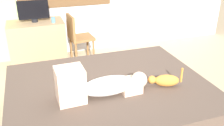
# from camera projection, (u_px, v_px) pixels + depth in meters

# --- Properties ---
(ground_plane) EXTENTS (16.00, 16.00, 0.00)m
(ground_plane) POSITION_uv_depth(u_px,v_px,m) (121.00, 122.00, 2.98)
(ground_plane) COLOR tan
(bed) EXTENTS (2.18, 1.74, 0.53)m
(bed) POSITION_uv_depth(u_px,v_px,m) (109.00, 105.00, 2.85)
(bed) COLOR #997A56
(bed) RESTS_ON ground
(person_lying) EXTENTS (0.94, 0.29, 0.34)m
(person_lying) POSITION_uv_depth(u_px,v_px,m) (99.00, 85.00, 2.50)
(person_lying) COLOR silver
(person_lying) RESTS_ON bed
(cat) EXTENTS (0.34, 0.19, 0.21)m
(cat) POSITION_uv_depth(u_px,v_px,m) (165.00, 80.00, 2.68)
(cat) COLOR #C67A2D
(cat) RESTS_ON bed
(desk) EXTENTS (0.90, 0.56, 0.74)m
(desk) POSITION_uv_depth(u_px,v_px,m) (38.00, 43.00, 4.31)
(desk) COLOR #997A56
(desk) RESTS_ON ground
(tv_monitor) EXTENTS (0.48, 0.10, 0.35)m
(tv_monitor) POSITION_uv_depth(u_px,v_px,m) (33.00, 11.00, 4.07)
(tv_monitor) COLOR black
(tv_monitor) RESTS_ON desk
(cup) EXTENTS (0.06, 0.06, 0.09)m
(cup) POSITION_uv_depth(u_px,v_px,m) (53.00, 20.00, 4.10)
(cup) COLOR teal
(cup) RESTS_ON desk
(chair_by_desk) EXTENTS (0.42, 0.42, 0.86)m
(chair_by_desk) POSITION_uv_depth(u_px,v_px,m) (77.00, 36.00, 4.24)
(chair_by_desk) COLOR brown
(chair_by_desk) RESTS_ON ground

